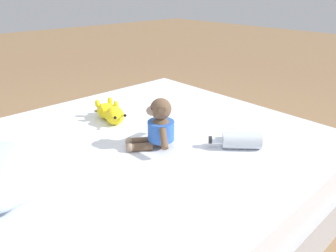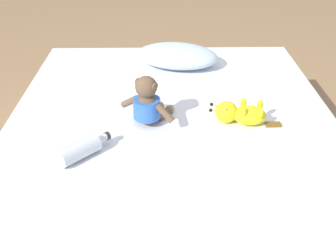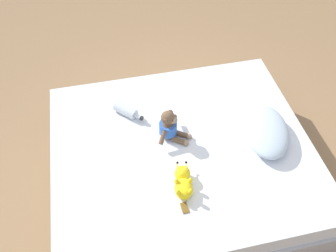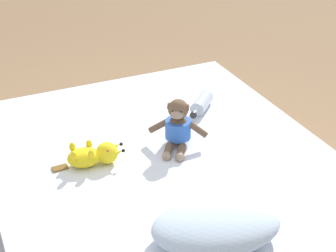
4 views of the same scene
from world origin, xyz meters
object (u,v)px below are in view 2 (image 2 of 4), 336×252
(pillow, at_px, (177,56))
(glass_bottle, at_px, (80,149))
(plush_monkey, at_px, (148,104))
(plush_yellow_creature, at_px, (240,113))
(bed, at_px, (172,153))

(pillow, relative_size, glass_bottle, 2.58)
(plush_monkey, distance_m, glass_bottle, 0.38)
(pillow, bearing_deg, plush_monkey, -103.12)
(plush_monkey, height_order, plush_yellow_creature, plush_monkey)
(plush_yellow_creature, bearing_deg, glass_bottle, -159.11)
(bed, bearing_deg, pillow, 85.76)
(pillow, distance_m, plush_monkey, 0.67)
(bed, xyz_separation_m, plush_monkey, (-0.11, -0.06, 0.31))
(plush_yellow_creature, height_order, glass_bottle, plush_yellow_creature)
(pillow, distance_m, plush_yellow_creature, 0.70)
(pillow, relative_size, plush_yellow_creature, 1.64)
(plush_yellow_creature, xyz_separation_m, glass_bottle, (-0.68, -0.26, -0.01))
(pillow, bearing_deg, plush_yellow_creature, -68.27)
(bed, relative_size, glass_bottle, 8.75)
(bed, height_order, plush_yellow_creature, plush_yellow_creature)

